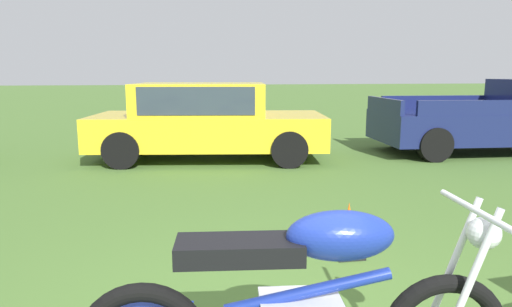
% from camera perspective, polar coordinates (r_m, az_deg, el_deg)
% --- Properties ---
extents(car_yellow, '(4.49, 2.41, 1.43)m').
position_cam_1_polar(car_yellow, '(8.62, -6.36, 4.55)').
color(car_yellow, gold).
rests_on(car_yellow, ground).
extents(traffic_cone, '(0.25, 0.25, 0.50)m').
position_cam_1_polar(traffic_cone, '(4.19, 11.50, -9.60)').
color(traffic_cone, '#EA590F').
rests_on(traffic_cone, ground).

